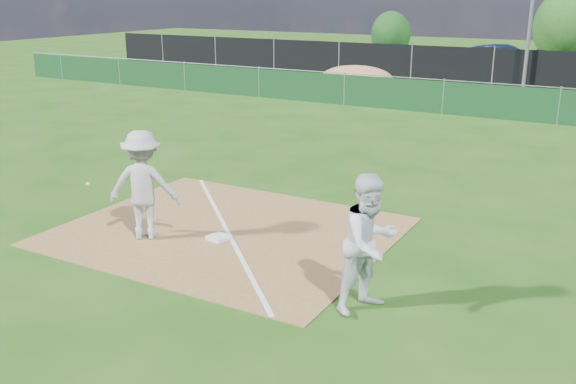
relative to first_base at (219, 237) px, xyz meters
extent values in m
plane|color=#1D470F|center=(-0.11, 9.44, -0.06)|extent=(90.00, 90.00, 0.00)
cube|color=brown|center=(-0.11, 0.44, -0.05)|extent=(6.00, 5.00, 0.02)
cube|color=white|center=(-0.11, 0.44, -0.03)|extent=(5.01, 5.01, 0.01)
cube|color=#0E3518|center=(-0.11, 14.44, 0.54)|extent=(44.00, 0.05, 1.20)
ellipsoid|color=#9F754D|center=(-5.11, 17.94, 0.53)|extent=(3.38, 2.60, 1.17)
cube|color=black|center=(-0.11, 22.44, 0.84)|extent=(46.00, 0.04, 1.80)
cube|color=black|center=(-0.11, 27.44, -0.05)|extent=(46.00, 9.00, 0.01)
cube|color=white|center=(0.00, 0.00, 0.00)|extent=(0.41, 0.41, 0.07)
imported|color=silver|center=(-1.22, -0.56, 0.97)|extent=(1.49, 1.23, 2.01)
sphere|color=white|center=(-2.61, -0.59, 0.79)|extent=(0.08, 0.08, 0.08)
imported|color=silver|center=(3.41, -1.10, 0.95)|extent=(1.09, 1.20, 2.02)
imported|color=#B3B6BB|center=(-6.74, 26.90, 0.63)|extent=(4.29, 2.99, 1.35)
imported|color=#101932|center=(-0.59, 26.62, 0.76)|extent=(5.19, 3.01, 1.62)
cylinder|color=#382316|center=(-9.05, 32.49, 0.38)|extent=(0.24, 0.24, 0.87)
ellipsoid|color=#124113|center=(-9.05, 32.49, 1.54)|extent=(2.61, 2.61, 3.01)
cylinder|color=#382316|center=(1.42, 34.43, 0.57)|extent=(0.24, 0.24, 1.26)
ellipsoid|color=#1C4C15|center=(1.42, 34.43, 2.25)|extent=(3.77, 3.77, 4.33)
camera|label=1|loc=(6.51, -8.92, 4.33)|focal=40.00mm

